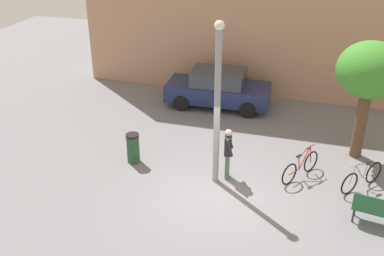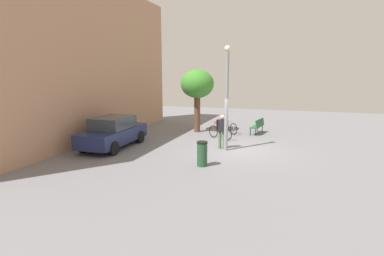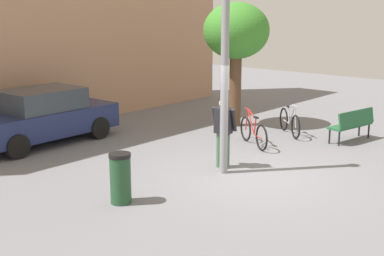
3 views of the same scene
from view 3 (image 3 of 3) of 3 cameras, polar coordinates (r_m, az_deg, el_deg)
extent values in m
plane|color=slate|center=(12.01, 6.14, -5.14)|extent=(36.00, 36.00, 0.00)
cylinder|color=gray|center=(11.62, 3.61, 6.13)|extent=(0.18, 0.18, 4.68)
cylinder|color=#47704C|center=(12.43, 3.01, -2.41)|extent=(0.14, 0.14, 0.85)
cylinder|color=#47704C|center=(12.34, 3.83, -2.53)|extent=(0.14, 0.14, 0.85)
cube|color=#232328|center=(12.21, 3.46, 0.81)|extent=(0.29, 0.43, 0.60)
sphere|color=tan|center=(12.13, 3.49, 2.70)|extent=(0.22, 0.22, 0.22)
cylinder|color=#232328|center=(12.36, 2.54, 1.11)|extent=(0.24, 0.13, 0.55)
cylinder|color=#232328|center=(12.14, 4.62, 0.86)|extent=(0.24, 0.13, 0.55)
cube|color=#236038|center=(15.52, 16.99, 0.27)|extent=(1.65, 0.70, 0.06)
cube|color=#236038|center=(15.37, 17.63, 1.05)|extent=(1.60, 0.40, 0.44)
cylinder|color=black|center=(15.09, 14.88, -0.90)|extent=(0.05, 0.05, 0.42)
cylinder|color=black|center=(16.25, 17.90, -0.11)|extent=(0.05, 0.05, 0.42)
cylinder|color=black|center=(14.91, 15.87, -1.12)|extent=(0.05, 0.05, 0.42)
cylinder|color=black|center=(16.08, 18.85, -0.31)|extent=(0.05, 0.05, 0.42)
cylinder|color=brown|center=(16.74, 4.76, 4.16)|extent=(0.38, 0.38, 2.32)
ellipsoid|color=#3D8A2C|center=(16.56, 4.89, 10.63)|extent=(2.08, 2.08, 1.77)
torus|color=black|center=(14.94, 5.92, -0.09)|extent=(0.42, 0.63, 0.71)
torus|color=black|center=(13.96, 7.66, -1.07)|extent=(0.42, 0.63, 0.71)
cylinder|color=red|center=(14.55, 6.50, 0.69)|extent=(0.29, 0.44, 0.64)
cylinder|color=red|center=(14.46, 6.60, 1.56)|extent=(0.34, 0.51, 0.18)
cylinder|color=red|center=(14.31, 6.94, 0.17)|extent=(0.10, 0.13, 0.48)
cylinder|color=red|center=(14.19, 7.24, -0.93)|extent=(0.29, 0.44, 0.04)
cylinder|color=red|center=(14.82, 6.04, 0.93)|extent=(0.12, 0.16, 0.63)
cube|color=black|center=(14.21, 7.05, 1.16)|extent=(0.17, 0.21, 0.04)
cylinder|color=red|center=(14.70, 6.17, 2.06)|extent=(0.26, 0.39, 0.03)
torus|color=black|center=(15.38, 11.32, 0.11)|extent=(0.50, 0.57, 0.71)
torus|color=black|center=(16.40, 10.06, 0.96)|extent=(0.50, 0.57, 0.71)
cylinder|color=#ADADB7|center=(15.66, 10.93, 1.42)|extent=(0.35, 0.40, 0.64)
cylinder|color=#ADADB7|center=(15.66, 10.91, 2.30)|extent=(0.40, 0.46, 0.18)
cylinder|color=#ADADB7|center=(15.94, 10.59, 1.36)|extent=(0.12, 0.13, 0.48)
cylinder|color=#ADADB7|center=(16.17, 10.33, 0.69)|extent=(0.35, 0.40, 0.04)
cylinder|color=#ADADB7|center=(15.38, 11.29, 1.20)|extent=(0.13, 0.15, 0.63)
cube|color=black|center=(15.93, 10.57, 2.33)|extent=(0.19, 0.20, 0.04)
cylinder|color=#ADADB7|center=(15.38, 11.26, 2.38)|extent=(0.31, 0.35, 0.03)
cube|color=navy|center=(15.14, -16.07, 0.67)|extent=(4.25, 1.84, 0.70)
cube|color=#333D47|center=(15.02, -16.22, 3.02)|extent=(2.15, 1.63, 0.60)
cylinder|color=black|center=(16.61, -13.77, 0.81)|extent=(0.65, 0.24, 0.64)
cylinder|color=black|center=(15.38, -10.17, 0.02)|extent=(0.65, 0.24, 0.64)
cylinder|color=black|center=(13.84, -18.67, -1.93)|extent=(0.65, 0.24, 0.64)
cylinder|color=#234C2D|center=(10.24, -7.87, -5.71)|extent=(0.41, 0.41, 0.93)
cylinder|color=black|center=(10.09, -7.96, -3.00)|extent=(0.43, 0.43, 0.08)
camera|label=1|loc=(13.19, 66.62, 23.56)|focal=42.65mm
camera|label=2|loc=(6.40, -99.75, -3.23)|focal=28.51mm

